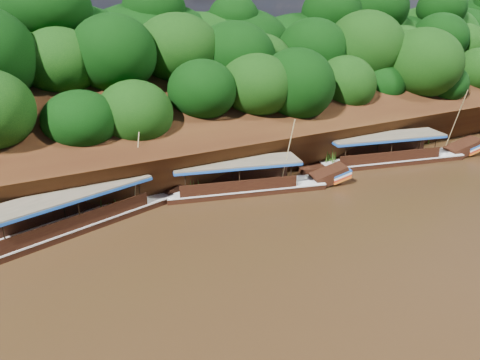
% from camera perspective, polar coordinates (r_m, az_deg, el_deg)
% --- Properties ---
extents(ground, '(160.00, 160.00, 0.00)m').
position_cam_1_polar(ground, '(31.83, 10.71, -5.50)').
color(ground, black).
rests_on(ground, ground).
extents(riverbank, '(120.00, 30.06, 19.40)m').
position_cam_1_polar(riverbank, '(49.53, -6.24, 6.71)').
color(riverbank, black).
rests_on(riverbank, ground).
extents(boat_0, '(16.59, 6.03, 7.29)m').
position_cam_1_polar(boat_0, '(45.84, 18.91, 2.84)').
color(boat_0, black).
rests_on(boat_0, ground).
extents(boat_1, '(14.87, 5.92, 6.33)m').
position_cam_1_polar(boat_1, '(36.68, 1.88, -0.48)').
color(boat_1, black).
rests_on(boat_1, ground).
extents(boat_2, '(16.47, 6.67, 6.97)m').
position_cam_1_polar(boat_2, '(33.16, -17.07, -3.86)').
color(boat_2, black).
rests_on(boat_2, ground).
extents(reeds, '(49.78, 2.47, 2.04)m').
position_cam_1_polar(reeds, '(37.26, -2.02, 0.31)').
color(reeds, '#2F5C17').
rests_on(reeds, ground).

